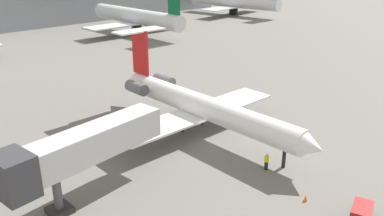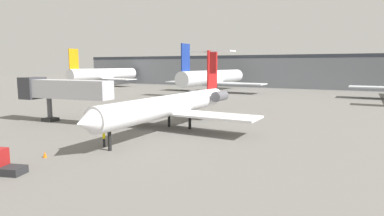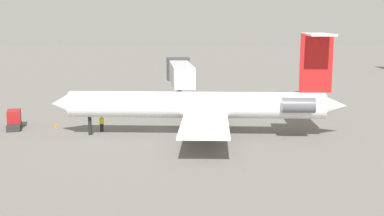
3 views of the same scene
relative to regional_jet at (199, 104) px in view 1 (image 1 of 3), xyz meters
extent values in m
cube|color=#66635E|center=(-0.89, -3.37, -3.37)|extent=(400.00, 400.00, 0.10)
cylinder|color=white|center=(-0.03, -0.96, -0.10)|extent=(3.52, 26.02, 2.67)
cone|color=white|center=(-0.48, -14.73, -0.10)|extent=(2.60, 2.28, 2.53)
cone|color=white|center=(0.42, 12.90, -0.10)|extent=(2.35, 2.67, 2.27)
cube|color=white|center=(5.89, -0.16, -1.13)|extent=(10.32, 4.73, 0.24)
cube|color=white|center=(-5.89, 0.23, -1.13)|extent=(10.32, 4.73, 0.24)
cylinder|color=#595960|center=(2.53, 8.93, 0.30)|extent=(1.60, 3.25, 1.50)
cylinder|color=#595960|center=(-1.94, 9.08, 0.30)|extent=(1.60, 3.25, 1.50)
cube|color=red|center=(0.36, 11.00, 4.18)|extent=(0.34, 3.21, 5.88)
cube|color=white|center=(0.36, 11.00, 7.02)|extent=(6.88, 2.62, 0.20)
cylinder|color=black|center=(-0.39, -11.93, -2.38)|extent=(0.36, 0.36, 1.90)
cylinder|color=black|center=(1.63, 0.98, -2.38)|extent=(0.36, 0.36, 1.90)
cylinder|color=black|center=(-1.57, 1.09, -2.38)|extent=(0.36, 0.36, 1.90)
cube|color=#ADADB2|center=(-15.91, -2.98, 1.51)|extent=(14.16, 3.95, 2.60)
cube|color=#333338|center=(-22.47, -3.62, 1.51)|extent=(2.70, 3.42, 3.20)
cylinder|color=#4C4C51|center=(-19.39, -3.32, -1.55)|extent=(0.70, 0.70, 3.54)
cube|color=#262626|center=(-19.39, -3.32, -3.07)|extent=(1.80, 1.80, 0.50)
cube|color=black|center=(-1.97, -11.01, -2.90)|extent=(0.39, 0.40, 0.85)
cube|color=yellow|center=(-1.97, -11.01, -2.17)|extent=(0.46, 0.47, 0.60)
sphere|color=tan|center=(-1.97, -11.01, -1.75)|extent=(0.24, 0.24, 0.24)
cube|color=maroon|center=(-4.20, -21.15, -2.07)|extent=(2.70, 2.02, 1.30)
cone|color=orange|center=(-3.98, -16.44, -3.05)|extent=(0.36, 0.36, 0.55)
cylinder|color=silver|center=(33.10, 54.88, 1.07)|extent=(4.63, 34.04, 3.99)
cube|color=silver|center=(33.10, 54.88, -0.52)|extent=(28.64, 6.54, 0.30)
cube|color=black|center=(33.10, 54.88, -2.12)|extent=(1.20, 2.80, 2.40)
cylinder|color=silver|center=(78.51, 59.46, 1.11)|extent=(7.13, 34.86, 4.06)
cube|color=silver|center=(78.51, 59.46, -0.52)|extent=(29.51, 8.57, 0.30)
cube|color=black|center=(78.51, 59.46, -2.12)|extent=(1.20, 2.80, 2.40)
camera|label=1|loc=(-30.78, -29.79, 16.03)|focal=37.18mm
camera|label=2|loc=(20.61, -35.29, 4.97)|focal=30.04mm
camera|label=3|loc=(51.32, -0.82, 8.28)|focal=47.88mm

